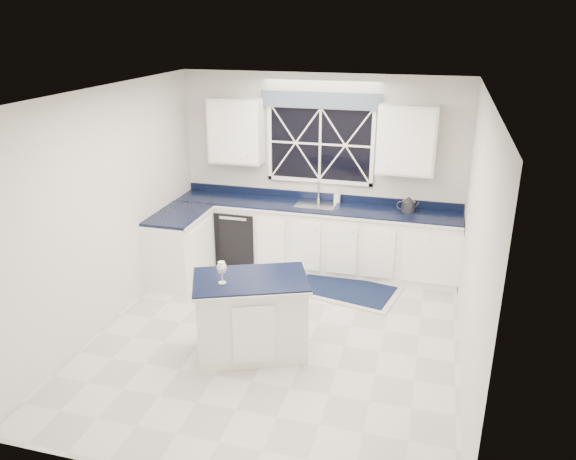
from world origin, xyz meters
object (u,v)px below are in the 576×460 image
(kettle, at_px, (408,205))
(wine_glass, at_px, (222,268))
(faucet, at_px, (318,191))
(island, at_px, (251,316))
(dishwasher, at_px, (242,233))
(soap_bottle, at_px, (337,196))

(kettle, bearing_deg, wine_glass, -127.70)
(faucet, xyz_separation_m, island, (-0.17, -2.51, -0.66))
(faucet, bearing_deg, wine_glass, -98.63)
(dishwasher, bearing_deg, soap_bottle, 9.13)
(dishwasher, height_order, wine_glass, wine_glass)
(dishwasher, distance_m, kettle, 2.44)
(island, bearing_deg, faucet, 63.74)
(kettle, xyz_separation_m, soap_bottle, (-0.99, 0.16, -0.01))
(faucet, distance_m, wine_glass, 2.71)
(dishwasher, xyz_separation_m, soap_bottle, (1.37, 0.22, 0.62))
(kettle, bearing_deg, soap_bottle, 166.51)
(dishwasher, xyz_separation_m, kettle, (2.36, 0.06, 0.63))
(soap_bottle, bearing_deg, dishwasher, -170.87)
(dishwasher, distance_m, faucet, 1.31)
(soap_bottle, bearing_deg, faucet, -174.58)
(faucet, relative_size, kettle, 1.01)
(soap_bottle, bearing_deg, kettle, -8.96)
(faucet, distance_m, kettle, 1.27)
(kettle, bearing_deg, island, -125.51)
(faucet, bearing_deg, dishwasher, -169.98)
(faucet, height_order, wine_glass, faucet)
(soap_bottle, bearing_deg, wine_glass, -104.03)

